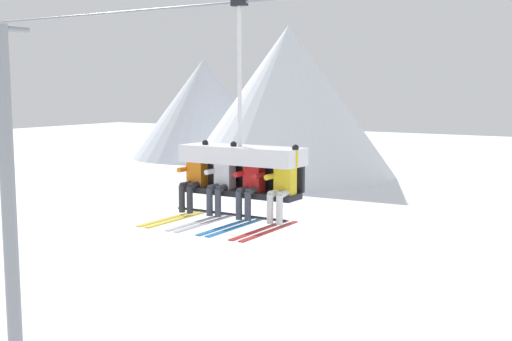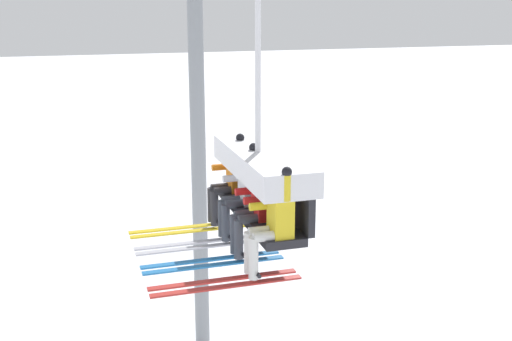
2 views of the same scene
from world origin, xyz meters
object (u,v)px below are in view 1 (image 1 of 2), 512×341
Objects in this scene: skier_white at (221,179)px; skier_red at (250,183)px; skier_yellow at (282,184)px; lift_tower_near at (8,206)px; chairlift_chair at (242,161)px; skier_orange at (193,176)px.

skier_red is at bearing -0.65° from skier_white.
skier_yellow is at bearing 0.00° from skier_white.
lift_tower_near is 7.21m from skier_white.
skier_yellow is (0.61, 0.01, 0.02)m from skier_red.
chairlift_chair is 0.98m from skier_yellow.
chairlift_chair reaches higher than skier_red.
chairlift_chair is 2.14× the size of skier_orange.
chairlift_chair is 0.98m from skier_orange.
lift_tower_near is 5.57× the size of skier_orange.
skier_yellow is (8.24, -0.93, 1.30)m from lift_tower_near.
skier_orange reaches higher than skier_red.
skier_red is at bearing -0.32° from skier_orange.
skier_yellow is (0.91, -0.21, -0.30)m from chairlift_chair.
skier_orange is (-0.90, -0.21, -0.30)m from chairlift_chair.
skier_orange is at bearing -166.70° from chairlift_chair.
skier_white is 0.60m from skier_red.
chairlift_chair is 2.14× the size of skier_white.
skier_red is at bearing -179.36° from skier_yellow.
lift_tower_near is 2.61× the size of chairlift_chair.
skier_yellow is (1.81, 0.00, 0.00)m from skier_orange.
skier_red is (1.21, -0.01, -0.02)m from skier_orange.
chairlift_chair reaches higher than skier_white.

